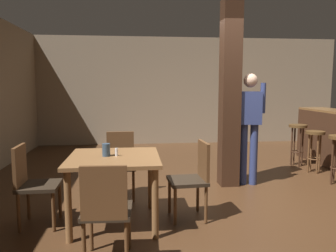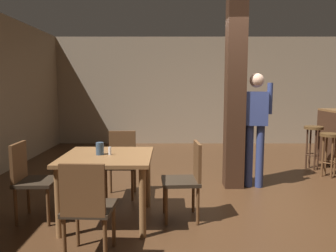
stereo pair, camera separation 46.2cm
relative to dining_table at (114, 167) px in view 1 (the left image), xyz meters
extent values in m
plane|color=#422816|center=(1.72, 0.62, -0.64)|extent=(10.80, 10.80, 0.00)
cube|color=gray|center=(1.72, 5.12, 0.76)|extent=(8.00, 0.10, 2.80)
cube|color=#382114|center=(1.68, 1.28, 0.76)|extent=(0.28, 0.28, 2.80)
cube|color=brown|center=(0.00, 0.00, 0.10)|extent=(0.99, 0.99, 0.04)
cylinder|color=brown|center=(0.42, 0.42, -0.28)|extent=(0.07, 0.07, 0.72)
cylinder|color=brown|center=(-0.42, 0.42, -0.28)|extent=(0.07, 0.07, 0.72)
cylinder|color=brown|center=(0.42, -0.42, -0.28)|extent=(0.07, 0.07, 0.72)
cylinder|color=brown|center=(-0.42, -0.42, -0.28)|extent=(0.07, 0.07, 0.72)
cube|color=#2D2319|center=(-0.81, 0.01, -0.19)|extent=(0.43, 0.43, 0.04)
cube|color=brown|center=(-1.00, 0.01, 0.03)|extent=(0.05, 0.38, 0.45)
cylinder|color=brown|center=(-0.64, 0.19, -0.42)|extent=(0.04, 0.04, 0.43)
cylinder|color=brown|center=(-0.63, -0.16, -0.42)|extent=(0.04, 0.04, 0.43)
cylinder|color=brown|center=(-0.99, 0.18, -0.42)|extent=(0.04, 0.04, 0.43)
cylinder|color=brown|center=(-0.98, -0.17, -0.42)|extent=(0.04, 0.04, 0.43)
cube|color=#2D2319|center=(0.03, 0.80, -0.19)|extent=(0.42, 0.42, 0.04)
cube|color=brown|center=(0.03, 0.99, 0.03)|extent=(0.38, 0.04, 0.45)
cylinder|color=brown|center=(0.21, 0.62, -0.42)|extent=(0.04, 0.04, 0.43)
cylinder|color=brown|center=(-0.14, 0.62, -0.42)|extent=(0.04, 0.04, 0.43)
cylinder|color=brown|center=(0.21, 0.97, -0.42)|extent=(0.04, 0.04, 0.43)
cylinder|color=brown|center=(-0.14, 0.97, -0.42)|extent=(0.04, 0.04, 0.43)
cube|color=#2D2319|center=(-0.02, -0.79, -0.19)|extent=(0.44, 0.44, 0.04)
cube|color=brown|center=(-0.03, -0.99, 0.03)|extent=(0.38, 0.05, 0.45)
cylinder|color=brown|center=(-0.19, -0.61, -0.42)|extent=(0.04, 0.04, 0.43)
cylinder|color=brown|center=(0.16, -0.63, -0.42)|extent=(0.04, 0.04, 0.43)
cylinder|color=brown|center=(-0.20, -0.96, -0.42)|extent=(0.04, 0.04, 0.43)
cylinder|color=brown|center=(0.15, -0.98, -0.42)|extent=(0.04, 0.04, 0.43)
cube|color=#2D2319|center=(0.82, 0.03, -0.19)|extent=(0.45, 0.45, 0.04)
cube|color=brown|center=(1.02, 0.05, 0.03)|extent=(0.06, 0.38, 0.45)
cylinder|color=brown|center=(0.66, -0.15, -0.42)|extent=(0.04, 0.04, 0.43)
cylinder|color=brown|center=(0.64, 0.20, -0.42)|extent=(0.04, 0.04, 0.43)
cylinder|color=brown|center=(1.01, -0.13, -0.42)|extent=(0.04, 0.04, 0.43)
cylinder|color=brown|center=(0.99, 0.22, -0.42)|extent=(0.04, 0.04, 0.43)
cylinder|color=#33475B|center=(-0.08, 0.01, 0.19)|extent=(0.09, 0.09, 0.14)
cylinder|color=silver|center=(0.03, 0.01, 0.17)|extent=(0.03, 0.03, 0.09)
cube|color=navy|center=(1.99, 1.26, 0.56)|extent=(0.37, 0.25, 0.50)
sphere|color=tan|center=(1.99, 1.26, 0.97)|extent=(0.24, 0.24, 0.21)
cylinder|color=navy|center=(2.07, 1.25, -0.17)|extent=(0.14, 0.14, 0.95)
cylinder|color=navy|center=(1.91, 1.27, -0.17)|extent=(0.14, 0.14, 0.95)
cylinder|color=navy|center=(2.18, 1.23, 0.71)|extent=(0.09, 0.09, 0.46)
cylinder|color=navy|center=(1.80, 1.29, 0.71)|extent=(0.09, 0.09, 0.46)
cylinder|color=#382114|center=(3.39, 1.21, -0.28)|extent=(0.03, 0.03, 0.72)
cylinder|color=#382114|center=(3.28, 1.11, -0.28)|extent=(0.03, 0.03, 0.72)
cylinder|color=#4C3319|center=(3.40, 1.82, 0.08)|extent=(0.33, 0.33, 0.05)
torus|color=brown|center=(3.40, 1.82, -0.39)|extent=(0.23, 0.23, 0.02)
cylinder|color=brown|center=(3.40, 1.93, -0.30)|extent=(0.03, 0.03, 0.69)
cylinder|color=brown|center=(3.40, 1.72, -0.30)|extent=(0.03, 0.03, 0.69)
cylinder|color=brown|center=(3.51, 1.82, -0.30)|extent=(0.03, 0.03, 0.69)
cylinder|color=brown|center=(3.30, 1.82, -0.30)|extent=(0.03, 0.03, 0.69)
cylinder|color=#4C3319|center=(3.36, 2.35, 0.13)|extent=(0.34, 0.34, 0.05)
torus|color=#382114|center=(3.36, 2.35, -0.37)|extent=(0.24, 0.24, 0.02)
cylinder|color=#382114|center=(3.36, 2.46, -0.27)|extent=(0.03, 0.03, 0.75)
cylinder|color=#382114|center=(3.36, 2.24, -0.27)|extent=(0.03, 0.03, 0.75)
cylinder|color=#382114|center=(3.47, 2.35, -0.27)|extent=(0.03, 0.03, 0.75)
cylinder|color=#382114|center=(3.25, 2.35, -0.27)|extent=(0.03, 0.03, 0.75)
camera|label=1|loc=(0.22, -3.57, 0.89)|focal=35.00mm
camera|label=2|loc=(0.68, -3.60, 0.89)|focal=35.00mm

